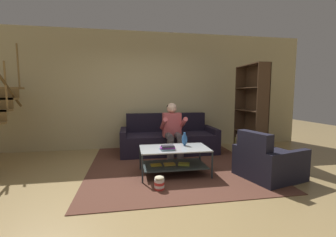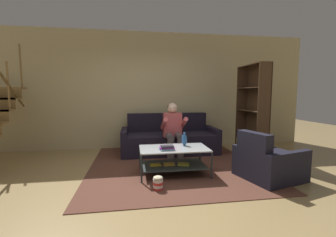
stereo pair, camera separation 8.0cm
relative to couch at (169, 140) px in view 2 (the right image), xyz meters
The scene contains 11 objects.
ground 1.89m from the couch, 104.26° to the right, with size 16.80×16.80×0.00m, color #A08452.
back_partition 1.40m from the couch, 125.09° to the left, with size 8.40×0.12×2.90m, color tan.
couch is the anchor object (origin of this frame).
person_seated_center 0.65m from the couch, 90.00° to the right, with size 0.50×0.58×1.18m.
coffee_table 1.47m from the couch, 96.21° to the right, with size 1.15×0.66×0.46m.
area_rug 0.91m from the couch, 95.21° to the right, with size 3.11×3.41×0.01m.
vase 1.36m from the couch, 87.61° to the right, with size 0.10×0.10×0.23m.
book_stack 1.63m from the couch, 100.53° to the right, with size 0.25×0.21×0.07m.
bookshelf 1.95m from the couch, 13.50° to the right, with size 0.29×0.96×2.01m.
armchair 2.30m from the couch, 55.01° to the right, with size 1.04×1.01×0.78m.
popcorn_tub 2.11m from the couch, 103.51° to the right, with size 0.14×0.14×0.20m.
Camera 2 is at (-0.37, -3.31, 1.36)m, focal length 24.00 mm.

